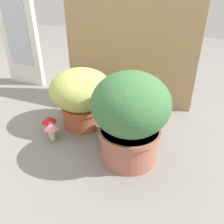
{
  "coord_description": "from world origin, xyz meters",
  "views": [
    {
      "loc": [
        0.52,
        -1.03,
        0.81
      ],
      "look_at": [
        0.11,
        -0.01,
        0.18
      ],
      "focal_mm": 37.28,
      "sensor_mm": 36.0,
      "label": 1
    }
  ],
  "objects_px": {
    "cat": "(133,121)",
    "mushroom_ornament_pink": "(51,127)",
    "grass_planter": "(81,95)",
    "leafy_planter": "(130,116)",
    "mushroom_ornament_red": "(49,122)"
  },
  "relations": [
    {
      "from": "cat",
      "to": "mushroom_ornament_pink",
      "type": "xyz_separation_m",
      "value": [
        -0.42,
        -0.17,
        -0.04
      ]
    },
    {
      "from": "leafy_planter",
      "to": "mushroom_ornament_pink",
      "type": "relative_size",
      "value": 3.87
    },
    {
      "from": "mushroom_ornament_pink",
      "to": "leafy_planter",
      "type": "bearing_deg",
      "value": 2.32
    },
    {
      "from": "grass_planter",
      "to": "mushroom_ornament_pink",
      "type": "relative_size",
      "value": 3.1
    },
    {
      "from": "leafy_planter",
      "to": "cat",
      "type": "xyz_separation_m",
      "value": [
        -0.03,
        0.15,
        -0.13
      ]
    },
    {
      "from": "mushroom_ornament_red",
      "to": "mushroom_ornament_pink",
      "type": "height_order",
      "value": "mushroom_ornament_red"
    },
    {
      "from": "leafy_planter",
      "to": "mushroom_ornament_pink",
      "type": "xyz_separation_m",
      "value": [
        -0.45,
        -0.02,
        -0.17
      ]
    },
    {
      "from": "grass_planter",
      "to": "cat",
      "type": "distance_m",
      "value": 0.35
    },
    {
      "from": "grass_planter",
      "to": "leafy_planter",
      "type": "bearing_deg",
      "value": -27.76
    },
    {
      "from": "grass_planter",
      "to": "mushroom_ornament_pink",
      "type": "distance_m",
      "value": 0.26
    },
    {
      "from": "leafy_planter",
      "to": "mushroom_ornament_pink",
      "type": "bearing_deg",
      "value": -177.68
    },
    {
      "from": "grass_planter",
      "to": "leafy_planter",
      "type": "height_order",
      "value": "leafy_planter"
    },
    {
      "from": "grass_planter",
      "to": "cat",
      "type": "xyz_separation_m",
      "value": [
        0.34,
        -0.04,
        -0.08
      ]
    },
    {
      "from": "grass_planter",
      "to": "leafy_planter",
      "type": "relative_size",
      "value": 0.8
    },
    {
      "from": "grass_planter",
      "to": "leafy_planter",
      "type": "xyz_separation_m",
      "value": [
        0.37,
        -0.19,
        0.05
      ]
    }
  ]
}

